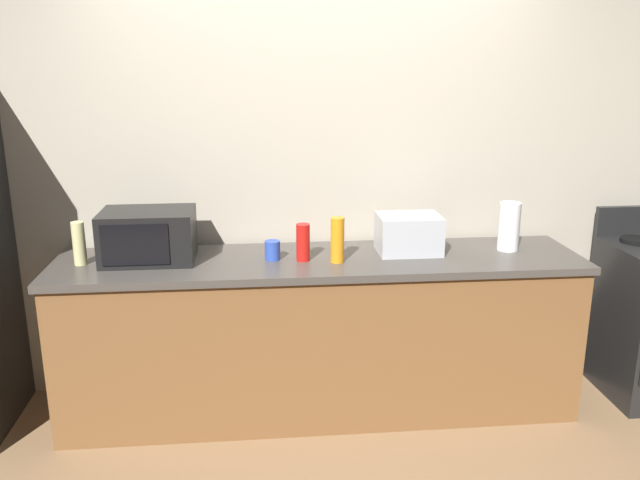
% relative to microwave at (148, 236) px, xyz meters
% --- Properties ---
extents(ground_plane, '(8.00, 8.00, 0.00)m').
position_rel_microwave_xyz_m(ground_plane, '(0.91, -0.45, -1.04)').
color(ground_plane, '#93704C').
extents(back_wall, '(6.40, 0.10, 2.70)m').
position_rel_microwave_xyz_m(back_wall, '(0.91, 0.36, 0.31)').
color(back_wall, '#B2A893').
rests_on(back_wall, ground_plane).
extents(counter_run, '(2.84, 0.64, 0.90)m').
position_rel_microwave_xyz_m(counter_run, '(0.91, -0.05, -0.58)').
color(counter_run, brown).
rests_on(counter_run, ground_plane).
extents(microwave, '(0.48, 0.35, 0.27)m').
position_rel_microwave_xyz_m(microwave, '(0.00, 0.00, 0.00)').
color(microwave, black).
rests_on(microwave, counter_run).
extents(toaster_oven, '(0.34, 0.26, 0.21)m').
position_rel_microwave_xyz_m(toaster_oven, '(1.40, 0.01, -0.03)').
color(toaster_oven, '#B7BABF').
rests_on(toaster_oven, counter_run).
extents(paper_towel_roll, '(0.12, 0.12, 0.27)m').
position_rel_microwave_xyz_m(paper_towel_roll, '(1.97, 0.00, 0.00)').
color(paper_towel_roll, white).
rests_on(paper_towel_roll, counter_run).
extents(bottle_hot_sauce, '(0.07, 0.07, 0.20)m').
position_rel_microwave_xyz_m(bottle_hot_sauce, '(0.81, -0.08, -0.04)').
color(bottle_hot_sauce, red).
rests_on(bottle_hot_sauce, counter_run).
extents(bottle_dish_soap, '(0.07, 0.07, 0.24)m').
position_rel_microwave_xyz_m(bottle_dish_soap, '(0.99, -0.13, -0.01)').
color(bottle_dish_soap, orange).
rests_on(bottle_dish_soap, counter_run).
extents(bottle_vinegar, '(0.07, 0.07, 0.23)m').
position_rel_microwave_xyz_m(bottle_vinegar, '(-0.35, -0.04, -0.02)').
color(bottle_vinegar, beige).
rests_on(bottle_vinegar, counter_run).
extents(mug_blue, '(0.08, 0.08, 0.10)m').
position_rel_microwave_xyz_m(mug_blue, '(0.65, -0.05, -0.08)').
color(mug_blue, '#2D4CB2').
rests_on(mug_blue, counter_run).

